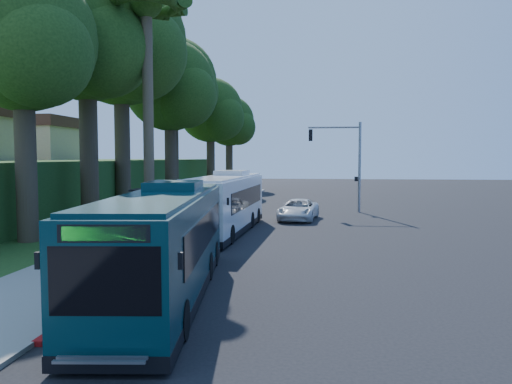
# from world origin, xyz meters

# --- Properties ---
(ground) EXTENTS (140.00, 140.00, 0.00)m
(ground) POSITION_xyz_m (0.00, 0.00, 0.00)
(ground) COLOR black
(ground) RESTS_ON ground
(sidewalk) EXTENTS (4.50, 70.00, 0.12)m
(sidewalk) POSITION_xyz_m (-7.30, 0.00, 0.06)
(sidewalk) COLOR gray
(sidewalk) RESTS_ON ground
(red_curb) EXTENTS (0.25, 30.00, 0.13)m
(red_curb) POSITION_xyz_m (-5.00, -4.00, 0.07)
(red_curb) COLOR #9E1112
(red_curb) RESTS_ON ground
(grass_verge) EXTENTS (8.00, 70.00, 0.06)m
(grass_verge) POSITION_xyz_m (-13.00, 5.00, 0.03)
(grass_verge) COLOR #234719
(grass_verge) RESTS_ON ground
(bus_shelter) EXTENTS (3.20, 1.51, 2.55)m
(bus_shelter) POSITION_xyz_m (-7.26, -2.86, 1.81)
(bus_shelter) COLOR black
(bus_shelter) RESTS_ON ground
(stop_sign_pole) EXTENTS (0.35, 0.06, 3.17)m
(stop_sign_pole) POSITION_xyz_m (-5.40, -5.00, 2.08)
(stop_sign_pole) COLOR gray
(stop_sign_pole) RESTS_ON ground
(traffic_signal_pole) EXTENTS (4.10, 0.30, 7.00)m
(traffic_signal_pole) POSITION_xyz_m (3.78, 10.00, 4.42)
(traffic_signal_pole) COLOR gray
(traffic_signal_pole) RESTS_ON ground
(palm_tree) EXTENTS (4.20, 4.20, 14.40)m
(palm_tree) POSITION_xyz_m (-8.20, -1.50, 12.38)
(palm_tree) COLOR #4C3F2D
(palm_tree) RESTS_ON ground
(hillside_backdrop) EXTENTS (24.00, 60.00, 8.80)m
(hillside_backdrop) POSITION_xyz_m (-26.30, 15.10, 2.44)
(hillside_backdrop) COLOR #234719
(hillside_backdrop) RESTS_ON ground
(tree_0) EXTENTS (8.40, 8.00, 15.70)m
(tree_0) POSITION_xyz_m (-12.40, -0.02, 11.20)
(tree_0) COLOR #382B1E
(tree_0) RESTS_ON ground
(tree_1) EXTENTS (10.50, 10.00, 18.26)m
(tree_1) POSITION_xyz_m (-13.37, 7.98, 12.73)
(tree_1) COLOR #382B1E
(tree_1) RESTS_ON ground
(tree_2) EXTENTS (8.82, 8.40, 15.12)m
(tree_2) POSITION_xyz_m (-11.89, 15.98, 10.48)
(tree_2) COLOR #382B1E
(tree_2) RESTS_ON ground
(tree_3) EXTENTS (10.08, 9.60, 17.28)m
(tree_3) POSITION_xyz_m (-13.88, 23.98, 11.98)
(tree_3) COLOR #382B1E
(tree_3) RESTS_ON ground
(tree_4) EXTENTS (8.40, 8.00, 14.14)m
(tree_4) POSITION_xyz_m (-11.40, 31.98, 9.73)
(tree_4) COLOR #382B1E
(tree_4) RESTS_ON ground
(tree_5) EXTENTS (7.35, 7.00, 12.86)m
(tree_5) POSITION_xyz_m (-10.41, 39.99, 8.96)
(tree_5) COLOR #382B1E
(tree_5) RESTS_ON ground
(tree_6) EXTENTS (7.56, 7.20, 13.74)m
(tree_6) POSITION_xyz_m (-12.91, -6.01, 9.71)
(tree_6) COLOR #382B1E
(tree_6) RESTS_ON ground
(white_bus) EXTENTS (3.08, 11.82, 3.49)m
(white_bus) POSITION_xyz_m (-3.76, -1.42, 1.70)
(white_bus) COLOR silver
(white_bus) RESTS_ON ground
(teal_bus) EXTENTS (3.67, 11.81, 3.46)m
(teal_bus) POSITION_xyz_m (-3.35, -14.55, 1.69)
(teal_bus) COLOR #092B31
(teal_bus) RESTS_ON ground
(pickup) EXTENTS (2.97, 5.32, 1.41)m
(pickup) POSITION_xyz_m (0.22, 4.70, 0.70)
(pickup) COLOR silver
(pickup) RESTS_ON ground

